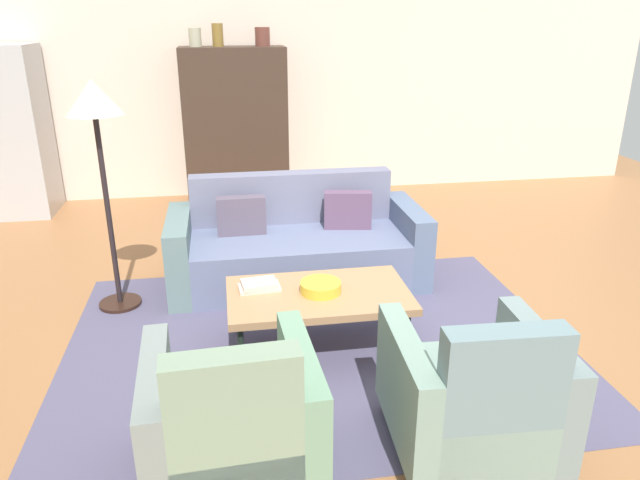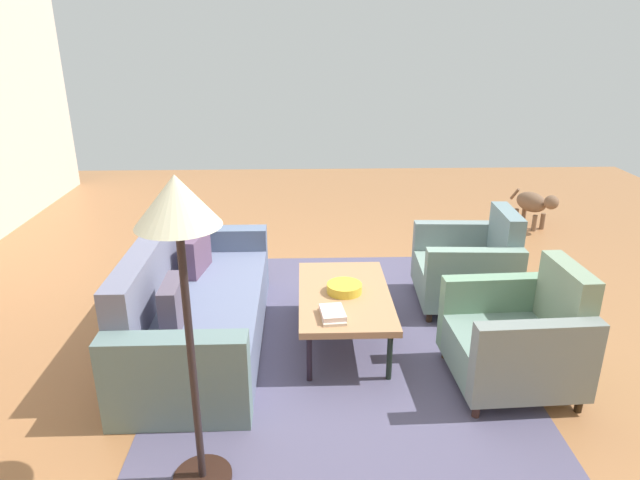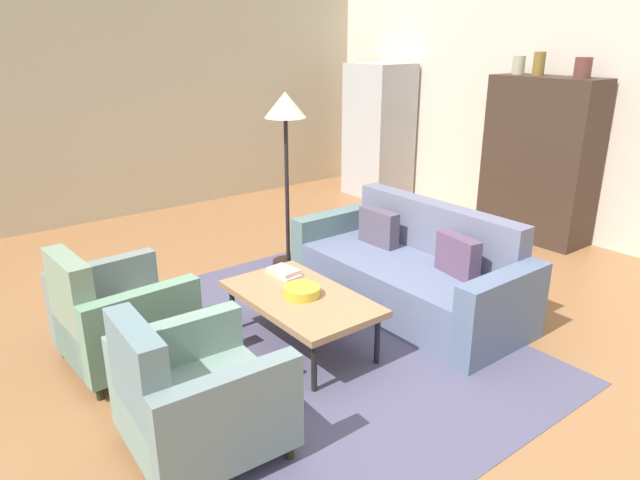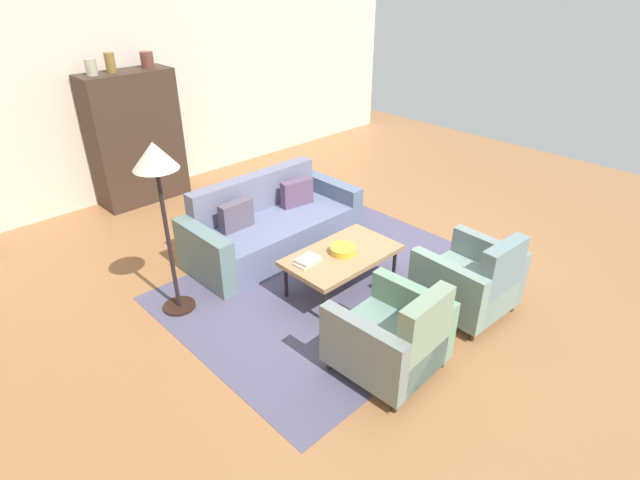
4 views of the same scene
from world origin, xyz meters
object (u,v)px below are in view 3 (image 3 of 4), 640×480
Objects in this scene: armchair_right at (192,400)px; refrigerator at (379,131)px; vase_round at (539,64)px; floor_lamp at (286,121)px; couch at (412,273)px; armchair_left at (115,320)px; book_stack at (284,272)px; cabinet at (540,160)px; vase_tall at (519,65)px; fruit_bowl at (302,291)px; coffee_table at (301,299)px; vase_small at (583,68)px.

refrigerator is at bearing 129.65° from armchair_right.
vase_round is (-1.15, 4.76, 1.58)m from armchair_right.
vase_round is 0.14× the size of floor_lamp.
armchair_left is (-0.60, -2.35, 0.06)m from couch.
armchair_right is at bearing -52.56° from book_stack.
cabinet is 9.00× the size of vase_tall.
floor_lamp is at bearing -60.65° from refrigerator.
vase_tall is 0.25m from vase_round.
fruit_bowl is 1.36× the size of vase_tall.
coffee_table is 4.84× the size of vase_round.
vase_tall is at bearing -179.32° from cabinet.
vase_round reaches higher than coffee_table.
refrigerator is at bearing 129.85° from fruit_bowl.
vase_tall is (-0.80, 3.59, 1.52)m from coffee_table.
couch is at bearing 12.10° from floor_lamp.
cabinet is at bearing 2.39° from refrigerator.
fruit_bowl is 3.65m from cabinet.
vase_round reaches higher than refrigerator.
fruit_bowl is (-0.58, 1.17, 0.11)m from armchair_right.
coffee_table is 4.22× the size of book_stack.
armchair_left is 3.55× the size of vase_round.
vase_round reaches higher than fruit_bowl.
armchair_right is 5.86m from refrigerator.
couch is 1.15m from book_stack.
vase_small is 3.02m from refrigerator.
vase_round is at bearing 2.43° from refrigerator.
vase_tall is (-0.40, -0.00, 1.00)m from cabinet.
refrigerator is (-2.85, -0.10, -0.98)m from vase_small.
armchair_right is 4.40× the size of vase_tall.
armchair_left is 3.09× the size of book_stack.
floor_lamp is (-1.03, -2.72, 0.54)m from cabinet.
book_stack is at bearing 77.84° from armchair_left.
floor_lamp is (1.47, -2.61, 0.52)m from refrigerator.
coffee_table is 1.31m from armchair_left.
armchair_right is 5.14m from vase_round.
vase_tall reaches higher than fruit_bowl.
vase_tall is (-1.40, 4.76, 1.56)m from armchair_right.
armchair_left is 0.48× the size of refrigerator.
vase_tall is 2.82m from floor_lamp.
vase_tall is at bearing 2.72° from refrigerator.
coffee_table is 0.40m from book_stack.
fruit_bowl is at bearing -81.08° from vase_round.
vase_tall is (-0.80, 2.41, 1.61)m from couch.
floor_lamp is (-0.84, 2.05, 1.10)m from armchair_left.
vase_tall is at bearing 180.00° from vase_round.
coffee_table is at bearing -83.65° from cabinet.
vase_small reaches higher than armchair_left.
armchair_left is at bearing -67.79° from floor_lamp.
armchair_right reaches higher than book_stack.
vase_tall reaches higher than armchair_left.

